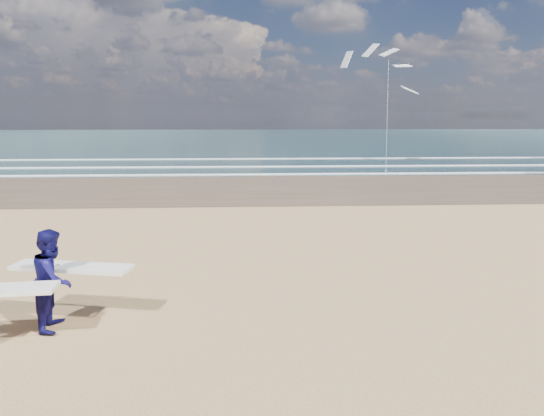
{
  "coord_description": "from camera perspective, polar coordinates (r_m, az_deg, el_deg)",
  "views": [
    {
      "loc": [
        3.26,
        -7.52,
        3.69
      ],
      "look_at": [
        3.97,
        6.0,
        1.1
      ],
      "focal_mm": 32.0,
      "sensor_mm": 36.0,
      "label": 1
    }
  ],
  "objects": [
    {
      "name": "surfer_far",
      "position": [
        9.37,
        -24.2,
        -7.52
      ],
      "size": [
        2.26,
        1.28,
        1.78
      ],
      "color": "#0F0C48",
      "rests_on": "ground"
    },
    {
      "name": "kite_1",
      "position": [
        35.88,
        13.47,
        13.13
      ],
      "size": [
        6.13,
        4.77,
        9.35
      ],
      "color": "slate",
      "rests_on": "ground"
    },
    {
      "name": "ocean",
      "position": [
        81.35,
        8.95,
        8.11
      ],
      "size": [
        220.0,
        100.0,
        0.02
      ],
      "primitive_type": "cube",
      "color": "#193338",
      "rests_on": "ground"
    },
    {
      "name": "foam_breakers",
      "position": [
        39.53,
        22.14,
        4.76
      ],
      "size": [
        220.0,
        11.7,
        0.05
      ],
      "color": "white",
      "rests_on": "ground"
    }
  ]
}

